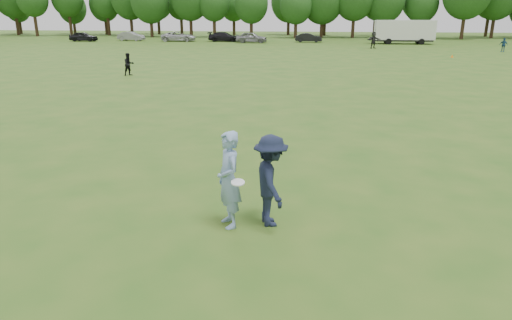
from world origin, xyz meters
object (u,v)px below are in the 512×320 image
object	(u,v)px
car_c	(179,36)
cargo_trailer	(404,31)
thrower	(229,180)
player_far_b	(503,45)
field_cone	(452,56)
player_far_d	(374,40)
car_d	(224,37)
car_f	(309,38)
defender	(271,181)
car_e	(252,37)
car_b	(131,36)
player_far_a	(129,64)
car_a	(83,37)

from	to	relation	value
car_c	cargo_trailer	distance (m)	32.97
thrower	player_far_b	distance (m)	52.04
thrower	field_cone	world-z (taller)	thrower
player_far_d	car_c	world-z (taller)	player_far_d
thrower	field_cone	distance (m)	42.02
car_d	car_f	world-z (taller)	car_d
defender	car_e	distance (m)	59.52
thrower	player_far_b	world-z (taller)	thrower
car_f	field_cone	xyz separation A→B (m)	(14.43, -22.27, -0.50)
thrower	car_c	distance (m)	64.03
car_b	car_c	size ratio (longest dim) A/B	0.80
car_d	field_cone	bearing A→B (deg)	-127.07
player_far_d	car_f	bearing A→B (deg)	91.47
player_far_a	car_f	size ratio (longest dim) A/B	0.39
car_d	player_far_d	bearing A→B (deg)	-116.00
player_far_b	car_d	bearing A→B (deg)	-164.90
field_cone	cargo_trailer	size ratio (longest dim) A/B	0.03
car_c	player_far_b	bearing A→B (deg)	-113.14
car_f	field_cone	distance (m)	26.54
thrower	car_c	xyz separation A→B (m)	(-19.07, 61.12, -0.29)
player_far_a	car_c	size ratio (longest dim) A/B	0.30
car_b	player_far_a	bearing A→B (deg)	-150.80
defender	player_far_a	xyz separation A→B (m)	(-12.12, 22.30, -0.19)
thrower	car_a	xyz separation A→B (m)	(-33.48, 59.35, -0.30)
car_a	player_far_d	bearing A→B (deg)	-101.17
player_far_a	car_a	distance (m)	43.05
player_far_b	car_e	bearing A→B (deg)	-163.97
player_far_d	car_f	xyz separation A→B (m)	(-8.08, 11.17, -0.35)
thrower	car_d	xyz separation A→B (m)	(-12.09, 61.57, -0.31)
car_c	field_cone	size ratio (longest dim) A/B	17.37
car_d	car_a	bearing A→B (deg)	98.31
car_c	car_d	size ratio (longest dim) A/B	1.07
defender	cargo_trailer	world-z (taller)	cargo_trailer
car_d	car_f	bearing A→B (deg)	-87.84
player_far_d	cargo_trailer	xyz separation A→B (m)	(5.16, 9.04, 0.78)
player_far_a	player_far_d	distance (m)	34.26
car_d	field_cone	world-z (taller)	car_d
car_a	player_far_a	bearing A→B (deg)	-148.04
car_c	cargo_trailer	xyz separation A→B (m)	(32.90, -1.75, 1.05)
thrower	car_a	world-z (taller)	thrower
player_far_b	car_b	world-z (taller)	player_far_b
car_c	car_e	size ratio (longest dim) A/B	1.15
car_a	car_d	world-z (taller)	car_a
car_c	car_f	size ratio (longest dim) A/B	1.32
player_far_b	car_a	size ratio (longest dim) A/B	0.36
car_c	car_e	bearing A→B (deg)	-104.30
car_a	car_f	size ratio (longest dim) A/B	1.06
car_a	car_f	world-z (taller)	car_a
player_far_d	car_f	size ratio (longest dim) A/B	0.51
thrower	player_far_a	distance (m)	25.14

